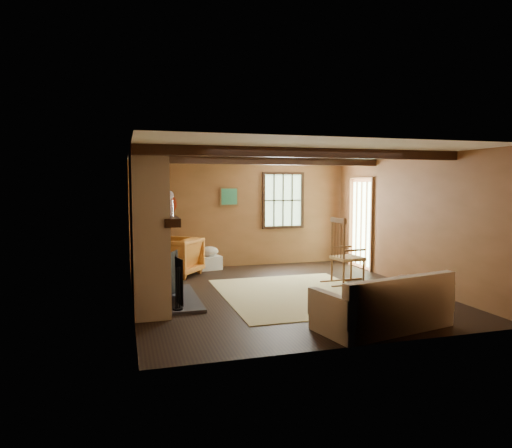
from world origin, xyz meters
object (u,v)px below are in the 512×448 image
object	(u,v)px
fireplace	(149,233)
sofa	(385,309)
laundry_basket	(209,263)
rocking_chair	(346,256)
armchair	(177,257)

from	to	relation	value
fireplace	sofa	bearing A→B (deg)	-38.16
sofa	laundry_basket	world-z (taller)	sofa
fireplace	laundry_basket	distance (m)	3.01
fireplace	rocking_chair	world-z (taller)	fireplace
sofa	laundry_basket	bearing A→B (deg)	95.49
laundry_basket	armchair	distance (m)	0.93
rocking_chair	laundry_basket	distance (m)	3.11
rocking_chair	armchair	xyz separation A→B (m)	(-2.98, 1.65, -0.14)
sofa	fireplace	bearing A→B (deg)	130.22
fireplace	armchair	bearing A→B (deg)	72.03
rocking_chair	sofa	xyz separation A→B (m)	(-0.77, -2.59, -0.27)
rocking_chair	sofa	distance (m)	2.72
fireplace	rocking_chair	bearing A→B (deg)	5.40
armchair	rocking_chair	bearing A→B (deg)	98.11
fireplace	laundry_basket	size ratio (longest dim) A/B	4.80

